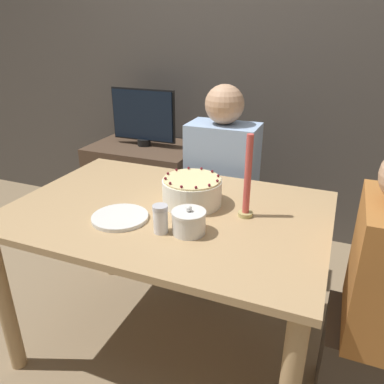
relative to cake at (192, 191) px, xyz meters
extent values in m
plane|color=#8C7556|center=(-0.08, -0.08, -0.83)|extent=(12.00, 12.00, 0.00)
cube|color=#4C4742|center=(-0.08, 1.32, 0.47)|extent=(8.00, 0.05, 2.60)
cube|color=tan|center=(-0.08, -0.08, -0.08)|extent=(1.36, 0.93, 0.03)
cylinder|color=tan|center=(-0.70, -0.49, -0.46)|extent=(0.07, 0.07, 0.74)
cylinder|color=tan|center=(-0.70, 0.32, -0.46)|extent=(0.07, 0.07, 0.74)
cylinder|color=tan|center=(0.54, 0.32, -0.46)|extent=(0.07, 0.07, 0.74)
cylinder|color=white|center=(0.00, 0.00, 0.00)|extent=(0.26, 0.26, 0.11)
cylinder|color=beige|center=(0.00, 0.00, 0.06)|extent=(0.25, 0.25, 0.01)
sphere|color=maroon|center=(0.12, 0.00, 0.07)|extent=(0.01, 0.01, 0.01)
sphere|color=maroon|center=(0.10, 0.06, 0.07)|extent=(0.01, 0.01, 0.01)
sphere|color=maroon|center=(0.06, 0.10, 0.07)|extent=(0.01, 0.01, 0.01)
sphere|color=maroon|center=(0.00, 0.12, 0.07)|extent=(0.01, 0.01, 0.01)
sphere|color=maroon|center=(-0.06, 0.10, 0.07)|extent=(0.01, 0.01, 0.01)
sphere|color=maroon|center=(-0.10, 0.06, 0.07)|extent=(0.01, 0.01, 0.01)
sphere|color=maroon|center=(-0.12, 0.00, 0.07)|extent=(0.01, 0.01, 0.01)
sphere|color=maroon|center=(-0.10, -0.06, 0.07)|extent=(0.01, 0.01, 0.01)
sphere|color=maroon|center=(-0.06, -0.10, 0.07)|extent=(0.01, 0.01, 0.01)
sphere|color=maroon|center=(0.00, -0.12, 0.07)|extent=(0.01, 0.01, 0.01)
sphere|color=maroon|center=(0.06, -0.10, 0.07)|extent=(0.01, 0.01, 0.01)
sphere|color=maroon|center=(0.10, -0.06, 0.07)|extent=(0.01, 0.01, 0.01)
cylinder|color=silver|center=(0.09, -0.24, -0.02)|extent=(0.13, 0.13, 0.08)
cylinder|color=silver|center=(0.09, -0.24, 0.02)|extent=(0.13, 0.13, 0.01)
sphere|color=silver|center=(0.09, -0.24, 0.04)|extent=(0.02, 0.02, 0.02)
cylinder|color=white|center=(-0.02, -0.28, -0.01)|extent=(0.06, 0.06, 0.09)
cylinder|color=silver|center=(-0.02, -0.28, 0.04)|extent=(0.06, 0.06, 0.02)
cylinder|color=silver|center=(-0.22, -0.25, -0.06)|extent=(0.23, 0.23, 0.01)
cylinder|color=silver|center=(-0.22, -0.25, -0.05)|extent=(0.23, 0.23, 0.01)
cylinder|color=tan|center=(0.25, -0.03, -0.05)|extent=(0.06, 0.06, 0.02)
cylinder|color=#CC4C47|center=(0.25, -0.03, 0.12)|extent=(0.03, 0.03, 0.33)
cube|color=#2D2D38|center=(-0.04, 0.58, -0.61)|extent=(0.34, 0.34, 0.45)
cube|color=#99B7E0|center=(-0.04, 0.58, -0.11)|extent=(0.40, 0.24, 0.55)
sphere|color=tan|center=(-0.04, 0.58, 0.28)|extent=(0.22, 0.22, 0.22)
cube|color=#473D33|center=(0.80, -0.13, -0.61)|extent=(0.34, 0.34, 0.45)
cube|color=#4C3828|center=(-0.79, 0.99, -0.49)|extent=(0.80, 0.56, 0.68)
cylinder|color=black|center=(-0.79, 0.99, -0.13)|extent=(0.10, 0.10, 0.05)
cube|color=black|center=(-0.79, 1.00, 0.08)|extent=(0.51, 0.02, 0.38)
cube|color=black|center=(-0.79, 0.99, 0.08)|extent=(0.48, 0.03, 0.36)
camera|label=1|loc=(0.57, -1.40, 0.66)|focal=35.00mm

